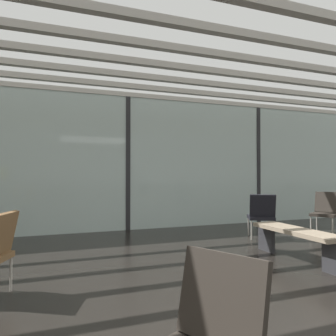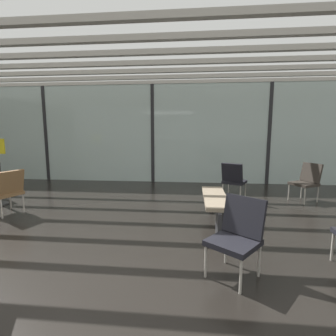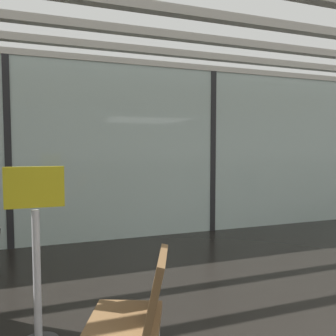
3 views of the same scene
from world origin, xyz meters
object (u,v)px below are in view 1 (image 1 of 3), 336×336
object	(u,v)px
lounge_chair_1	(261,213)
waiting_bench	(296,236)
lounge_chair_4	(325,210)
parked_airplane	(140,155)

from	to	relation	value
lounge_chair_1	waiting_bench	world-z (taller)	lounge_chair_1
lounge_chair_1	waiting_bench	bearing A→B (deg)	97.01
lounge_chair_4	lounge_chair_1	bearing A→B (deg)	-118.24
lounge_chair_1	parked_airplane	bearing A→B (deg)	-57.30
parked_airplane	lounge_chair_4	xyz separation A→B (m)	(2.32, -6.36, -1.46)
waiting_bench	lounge_chair_4	bearing A→B (deg)	-54.85
lounge_chair_1	lounge_chair_4	xyz separation A→B (m)	(1.65, 0.03, 0.00)
parked_airplane	waiting_bench	xyz separation A→B (m)	(0.11, -7.94, -1.59)
lounge_chair_4	parked_airplane	bearing A→B (deg)	170.86
parked_airplane	lounge_chair_1	distance (m)	6.58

